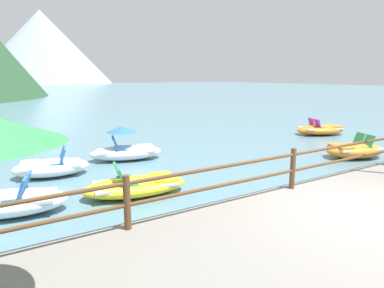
# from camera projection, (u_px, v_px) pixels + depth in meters

# --- Properties ---
(ground_plane) EXTENTS (200.00, 200.00, 0.00)m
(ground_plane) POSITION_uv_depth(u_px,v_px,m) (48.00, 101.00, 39.86)
(ground_plane) COLOR slate
(dock_railing) EXTENTS (23.92, 0.12, 0.95)m
(dock_railing) POSITION_uv_depth(u_px,v_px,m) (293.00, 164.00, 7.46)
(dock_railing) COLOR brown
(dock_railing) RESTS_ON promenade_dock
(pedal_boat_0) EXTENTS (2.76, 1.61, 0.81)m
(pedal_boat_0) POSITION_uv_depth(u_px,v_px,m) (136.00, 186.00, 8.24)
(pedal_boat_0) COLOR yellow
(pedal_boat_0) RESTS_ON ground
(pedal_boat_1) EXTENTS (2.85, 2.10, 0.84)m
(pedal_boat_1) POSITION_uv_depth(u_px,v_px,m) (321.00, 129.00, 16.80)
(pedal_boat_1) COLOR orange
(pedal_boat_1) RESTS_ON ground
(pedal_boat_2) EXTENTS (2.49, 1.88, 0.87)m
(pedal_boat_2) POSITION_uv_depth(u_px,v_px,m) (354.00, 150.00, 12.02)
(pedal_boat_2) COLOR orange
(pedal_boat_2) RESTS_ON ground
(pedal_boat_4) EXTENTS (2.74, 1.73, 1.22)m
(pedal_boat_4) POSITION_uv_depth(u_px,v_px,m) (126.00, 149.00, 11.70)
(pedal_boat_4) COLOR white
(pedal_boat_4) RESTS_ON ground
(pedal_boat_5) EXTENTS (2.31, 1.51, 0.85)m
(pedal_boat_5) POSITION_uv_depth(u_px,v_px,m) (51.00, 167.00, 9.80)
(pedal_boat_5) COLOR white
(pedal_boat_5) RESTS_ON ground
(pedal_boat_6) EXTENTS (2.69, 1.73, 0.87)m
(pedal_boat_6) POSITION_uv_depth(u_px,v_px,m) (7.00, 202.00, 7.02)
(pedal_boat_6) COLOR white
(pedal_boat_6) RESTS_ON ground
(distant_peak) EXTENTS (53.90, 53.90, 28.74)m
(distant_peak) POSITION_uv_depth(u_px,v_px,m) (42.00, 47.00, 131.94)
(distant_peak) COLOR #93A3B7
(distant_peak) RESTS_ON ground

